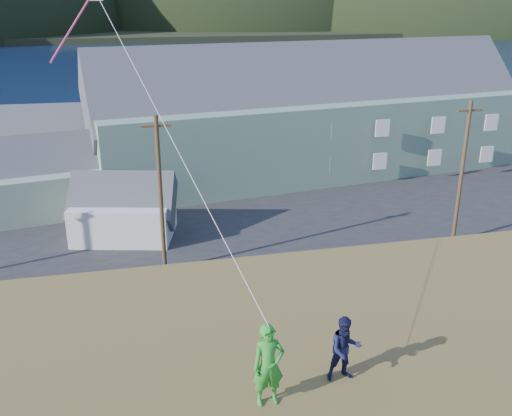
# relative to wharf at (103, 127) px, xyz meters

# --- Properties ---
(ground) EXTENTS (900.00, 900.00, 0.00)m
(ground) POSITION_rel_wharf_xyz_m (6.00, -40.00, -0.45)
(ground) COLOR #0A1638
(ground) RESTS_ON ground
(grass_strip) EXTENTS (110.00, 8.00, 0.10)m
(grass_strip) POSITION_rel_wharf_xyz_m (6.00, -42.00, -0.40)
(grass_strip) COLOR #4C3D19
(grass_strip) RESTS_ON ground
(waterfront_lot) EXTENTS (72.00, 36.00, 0.12)m
(waterfront_lot) POSITION_rel_wharf_xyz_m (6.00, -23.00, -0.39)
(waterfront_lot) COLOR #28282B
(waterfront_lot) RESTS_ON ground
(wharf) EXTENTS (26.00, 14.00, 0.90)m
(wharf) POSITION_rel_wharf_xyz_m (0.00, 0.00, 0.00)
(wharf) COLOR gray
(wharf) RESTS_ON ground
(far_shore) EXTENTS (900.00, 320.00, 2.00)m
(far_shore) POSITION_rel_wharf_xyz_m (6.00, 290.00, 0.55)
(far_shore) COLOR black
(far_shore) RESTS_ON ground
(far_hills) EXTENTS (760.00, 265.00, 143.00)m
(far_hills) POSITION_rel_wharf_xyz_m (41.59, 239.38, 1.55)
(far_hills) COLOR black
(far_hills) RESTS_ON ground
(lodge) EXTENTS (40.17, 16.40, 13.72)m
(lodge) POSITION_rel_wharf_xyz_m (19.09, -20.76, 4.81)
(lodge) COLOR gray
(lodge) RESTS_ON waterfront_lot
(shed_palegreen_near) EXTENTS (10.36, 7.48, 6.89)m
(shed_palegreen_near) POSITION_rel_wharf_xyz_m (-3.67, -26.72, 2.15)
(shed_palegreen_near) COLOR gray
(shed_palegreen_near) RESTS_ON waterfront_lot
(shed_white) EXTENTS (7.55, 5.89, 5.31)m
(shed_white) POSITION_rel_wharf_xyz_m (2.13, -32.90, 1.62)
(shed_white) COLOR silver
(shed_white) RESTS_ON waterfront_lot
(shed_palegreen_far) EXTENTS (10.97, 6.56, 7.22)m
(shed_palegreen_far) POSITION_rel_wharf_xyz_m (-5.86, -15.32, 2.31)
(shed_palegreen_far) COLOR gray
(shed_palegreen_far) RESTS_ON waterfront_lot
(utility_poles) EXTENTS (36.45, 0.24, 9.35)m
(utility_poles) POSITION_rel_wharf_xyz_m (4.43, -38.50, 4.26)
(utility_poles) COLOR #47331E
(utility_poles) RESTS_ON waterfront_lot
(parked_cars) EXTENTS (19.01, 12.30, 1.56)m
(parked_cars) POSITION_rel_wharf_xyz_m (-1.73, -19.91, 0.38)
(parked_cars) COLOR slate
(parked_cars) RESTS_ON waterfront_lot
(kite_flyer_green) EXTENTS (0.68, 0.46, 1.81)m
(kite_flyer_green) POSITION_rel_wharf_xyz_m (5.22, -59.32, 7.66)
(kite_flyer_green) COLOR green
(kite_flyer_green) RESTS_ON hillside
(kite_flyer_navy) EXTENTS (0.75, 0.59, 1.51)m
(kite_flyer_navy) POSITION_rel_wharf_xyz_m (7.02, -58.92, 7.50)
(kite_flyer_navy) COLOR #16183F
(kite_flyer_navy) RESTS_ON hillside
(kite_rig) EXTENTS (2.16, 4.91, 11.65)m
(kite_rig) POSITION_rel_wharf_xyz_m (2.15, -50.33, 14.52)
(kite_rig) COLOR #F5F5BA
(kite_rig) RESTS_ON ground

